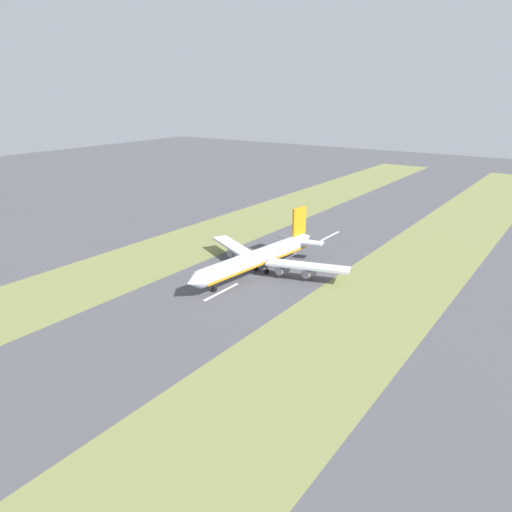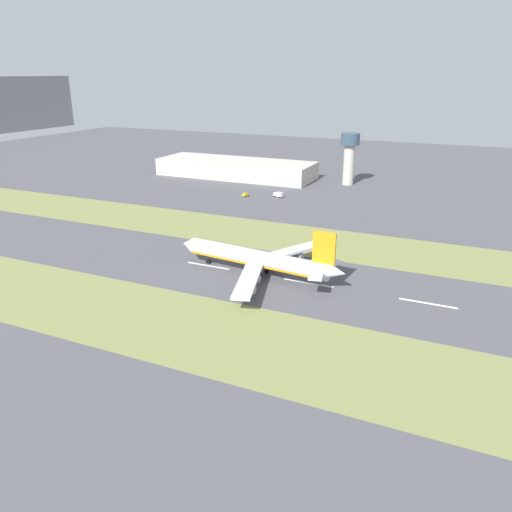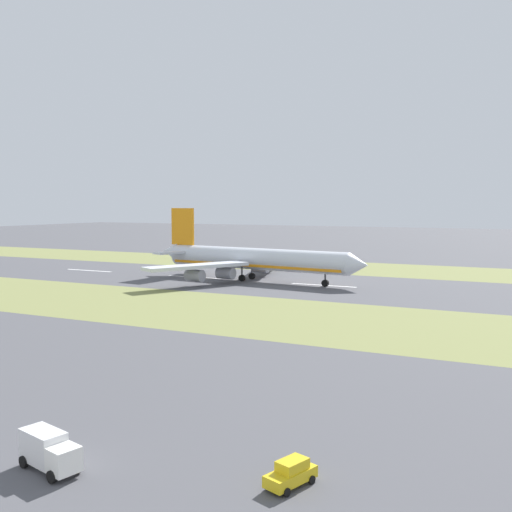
{
  "view_description": "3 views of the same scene",
  "coord_description": "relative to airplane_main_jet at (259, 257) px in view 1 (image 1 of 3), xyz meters",
  "views": [
    {
      "loc": [
        -95.65,
        136.74,
        63.68
      ],
      "look_at": [
        -0.12,
        -2.57,
        7.0
      ],
      "focal_mm": 35.0,
      "sensor_mm": 36.0,
      "label": 1
    },
    {
      "loc": [
        -153.15,
        -71.84,
        68.7
      ],
      "look_at": [
        -0.12,
        -2.57,
        7.0
      ],
      "focal_mm": 35.0,
      "sensor_mm": 36.0,
      "label": 2
    },
    {
      "loc": [
        148.8,
        70.18,
        21.5
      ],
      "look_at": [
        -0.12,
        -2.57,
        7.0
      ],
      "focal_mm": 42.0,
      "sensor_mm": 36.0,
      "label": 3
    }
  ],
  "objects": [
    {
      "name": "grass_median_west",
      "position": [
        -44.68,
        4.47,
        -6.02
      ],
      "size": [
        40.0,
        600.0,
        0.01
      ],
      "primitive_type": "cube",
      "color": "olive",
      "rests_on": "ground"
    },
    {
      "name": "centreline_dash_far",
      "position": [
        0.32,
        21.89,
        -6.01
      ],
      "size": [
        1.2,
        18.0,
        0.01
      ],
      "primitive_type": "cube",
      "color": "silver",
      "rests_on": "ground"
    },
    {
      "name": "centreline_dash_mid",
      "position": [
        0.32,
        -18.11,
        -6.01
      ],
      "size": [
        1.2,
        18.0,
        0.01
      ],
      "primitive_type": "cube",
      "color": "silver",
      "rests_on": "ground"
    },
    {
      "name": "airplane_main_jet",
      "position": [
        0.0,
        0.0,
        0.0
      ],
      "size": [
        63.78,
        67.2,
        20.2
      ],
      "color": "silver",
      "rests_on": "ground"
    },
    {
      "name": "ground_plane",
      "position": [
        0.32,
        4.47,
        -6.02
      ],
      "size": [
        800.0,
        800.0,
        0.0
      ],
      "primitive_type": "plane",
      "color": "#4C4C51"
    },
    {
      "name": "centreline_dash_near",
      "position": [
        0.32,
        -58.11,
        -6.01
      ],
      "size": [
        1.2,
        18.0,
        0.01
      ],
      "primitive_type": "cube",
      "color": "silver",
      "rests_on": "ground"
    },
    {
      "name": "grass_median_east",
      "position": [
        45.32,
        4.47,
        -6.02
      ],
      "size": [
        40.0,
        600.0,
        0.01
      ],
      "primitive_type": "cube",
      "color": "olive",
      "rests_on": "ground"
    }
  ]
}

